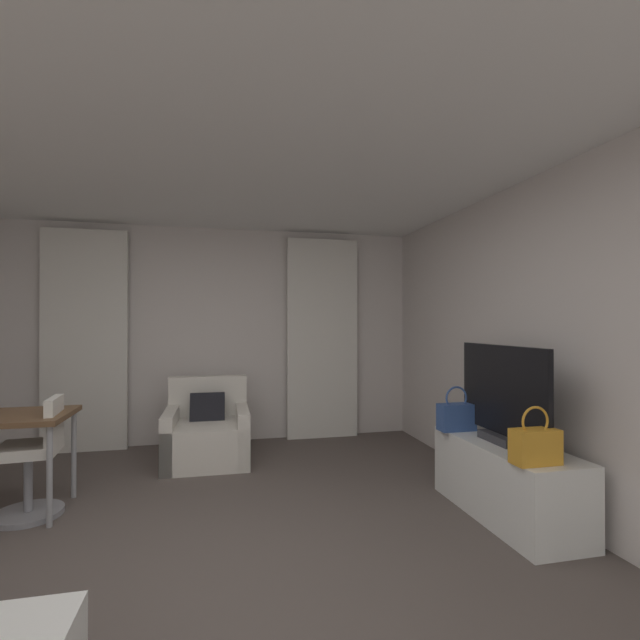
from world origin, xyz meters
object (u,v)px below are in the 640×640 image
at_px(tv_console, 506,480).
at_px(handbag_secondary, 535,445).
at_px(armchair, 207,434).
at_px(desk_chair, 34,463).
at_px(tv_flatscreen, 503,396).
at_px(handbag_primary, 456,416).

relative_size(tv_console, handbag_secondary, 3.43).
relative_size(armchair, tv_console, 0.68).
height_order(desk_chair, handbag_secondary, handbag_secondary).
xyz_separation_m(desk_chair, tv_console, (3.43, -0.81, -0.12)).
bearing_deg(desk_chair, tv_console, -13.27).
bearing_deg(tv_flatscreen, armchair, 139.88).
bearing_deg(handbag_secondary, desk_chair, 158.77).
relative_size(tv_flatscreen, handbag_secondary, 2.75).
bearing_deg(handbag_primary, handbag_secondary, -88.50).
relative_size(tv_console, tv_flatscreen, 1.25).
bearing_deg(armchair, handbag_primary, -35.07).
bearing_deg(handbag_primary, tv_console, -71.76).
bearing_deg(handbag_primary, desk_chair, 173.72).
xyz_separation_m(tv_console, handbag_primary, (-0.15, 0.45, 0.39)).
height_order(tv_console, tv_flatscreen, tv_flatscreen).
bearing_deg(armchair, handbag_secondary, -48.73).
bearing_deg(handbag_secondary, handbag_primary, 91.50).
bearing_deg(handbag_primary, armchair, 144.93).
height_order(armchair, tv_flatscreen, tv_flatscreen).
bearing_deg(armchair, tv_flatscreen, -40.12).
xyz_separation_m(armchair, desk_chair, (-1.24, -1.08, 0.11)).
xyz_separation_m(desk_chair, handbag_primary, (3.28, -0.36, 0.27)).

